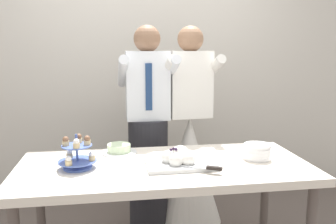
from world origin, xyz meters
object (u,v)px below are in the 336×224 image
object	(u,v)px
dessert_table	(164,175)
cupcake_stand	(77,155)
plate_stack	(257,151)
person_groom	(148,140)
round_cake	(119,149)
main_cake_tray	(180,159)
person_bride	(189,156)

from	to	relation	value
dessert_table	cupcake_stand	size ratio (longest dim) A/B	7.83
dessert_table	plate_stack	size ratio (longest dim) A/B	9.96
person_groom	plate_stack	bearing A→B (deg)	-47.79
cupcake_stand	round_cake	xyz separation A→B (m)	(0.25, 0.28, -0.06)
round_cake	main_cake_tray	bearing A→B (deg)	-41.63
cupcake_stand	person_groom	size ratio (longest dim) A/B	0.14
plate_stack	person_groom	xyz separation A→B (m)	(-0.64, 0.70, -0.08)
cupcake_stand	person_groom	xyz separation A→B (m)	(0.49, 0.72, -0.11)
round_cake	person_groom	bearing A→B (deg)	60.65
cupcake_stand	main_cake_tray	xyz separation A→B (m)	(0.62, -0.04, -0.04)
dessert_table	cupcake_stand	world-z (taller)	cupcake_stand
cupcake_stand	plate_stack	size ratio (longest dim) A/B	1.27
main_cake_tray	round_cake	xyz separation A→B (m)	(-0.36, 0.32, -0.01)
dessert_table	person_groom	bearing A→B (deg)	92.32
cupcake_stand	main_cake_tray	size ratio (longest dim) A/B	0.55
dessert_table	main_cake_tray	bearing A→B (deg)	-25.48
cupcake_stand	person_bride	distance (m)	1.17
dessert_table	person_groom	xyz separation A→B (m)	(-0.03, 0.71, 0.05)
person_groom	cupcake_stand	bearing A→B (deg)	-124.63
cupcake_stand	person_bride	bearing A→B (deg)	41.75
dessert_table	person_bride	size ratio (longest dim) A/B	1.08
dessert_table	person_bride	xyz separation A→B (m)	(0.32, 0.75, -0.12)
cupcake_stand	plate_stack	world-z (taller)	cupcake_stand
person_bride	plate_stack	bearing A→B (deg)	-69.04
dessert_table	plate_stack	distance (m)	0.62
cupcake_stand	round_cake	size ratio (longest dim) A/B	0.96
main_cake_tray	round_cake	world-z (taller)	main_cake_tray
round_cake	person_bride	bearing A→B (deg)	38.41
cupcake_stand	plate_stack	xyz separation A→B (m)	(1.13, 0.01, -0.04)
cupcake_stand	plate_stack	bearing A→B (deg)	0.75
round_cake	person_bride	distance (m)	0.79
dessert_table	plate_stack	xyz separation A→B (m)	(0.61, 0.01, 0.12)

